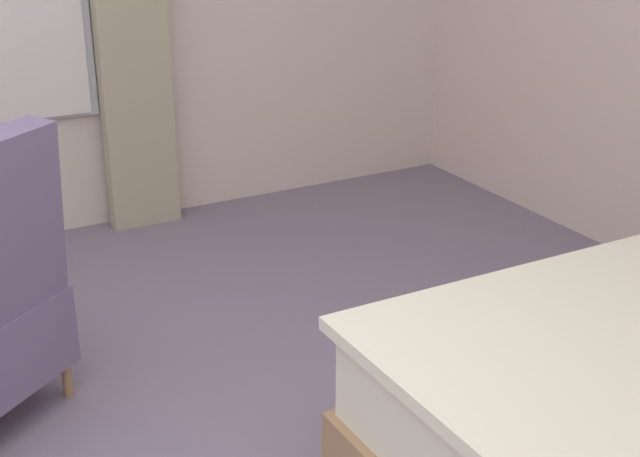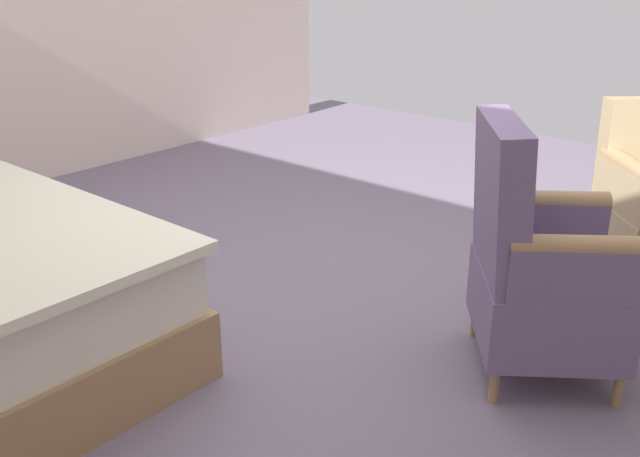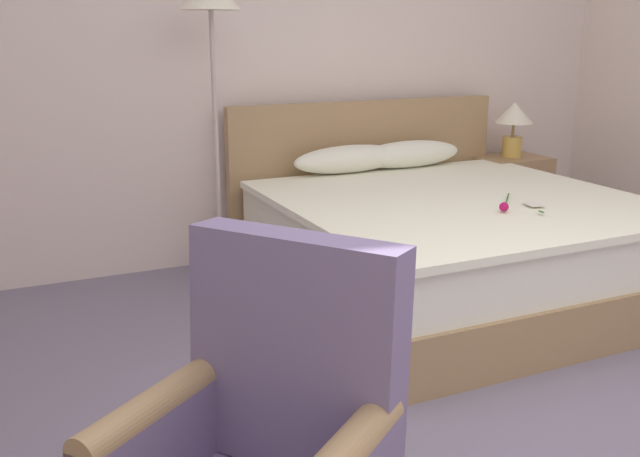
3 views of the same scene
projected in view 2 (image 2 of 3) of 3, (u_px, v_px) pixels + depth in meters
name	position (u px, v px, depth m)	size (l,w,h in m)	color
ground_plane	(316.00, 290.00, 3.58)	(7.50, 7.50, 0.00)	slate
armchair_by_window	(538.00, 269.00, 2.76)	(0.79, 0.79, 1.03)	#A37E54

